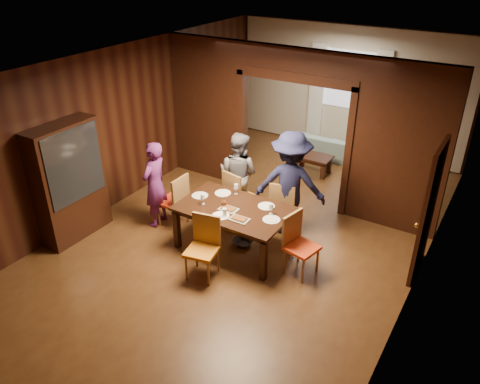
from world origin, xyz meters
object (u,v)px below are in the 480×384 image
Objects in this scene: chair_left at (172,200)px; chair_far_l at (240,195)px; sofa at (333,147)px; chair_right at (302,246)px; coffee_table at (312,164)px; dining_table at (234,228)px; hutch at (70,182)px; person_grey at (238,174)px; chair_near at (202,249)px; person_purple at (155,185)px; person_navy at (290,184)px; chair_far_r at (284,205)px.

chair_far_l is (0.90, 0.78, 0.00)m from chair_left.
chair_far_l is at bearing 81.36° from sofa.
coffee_table is at bearing 33.49° from chair_right.
sofa is at bearing 90.05° from dining_table.
sofa reaches higher than coffee_table.
hutch is at bearing 117.92° from chair_right.
person_grey is 1.63× the size of chair_near.
person_purple is 0.88× the size of dining_table.
chair_far_l reaches higher than dining_table.
sofa is at bearing 64.80° from hutch.
person_purple is 1.62m from dining_table.
person_purple is at bearing -113.96° from coffee_table.
person_navy reaches higher than coffee_table.
chair_right is (1.21, -0.03, 0.10)m from dining_table.
chair_near is (-0.53, -1.81, -0.43)m from person_navy.
hutch reaches higher than sofa.
person_grey is at bearing 131.02° from person_purple.
person_navy is (1.06, -0.07, 0.13)m from person_grey.
sofa is 0.99m from coffee_table.
chair_left is 1.00× the size of chair_far_l.
person_navy reaches higher than dining_table.
person_grey is at bearing 46.11° from hutch.
person_purple is 1.60× the size of chair_right.
hutch reaches higher than chair_near.
chair_right is at bearing -68.92° from coffee_table.
chair_left is at bearing 49.19° from person_grey.
hutch is (-3.04, -1.99, 0.08)m from person_navy.
hutch is (-2.11, -1.90, 0.52)m from chair_far_l.
chair_near is (0.53, -1.87, -0.31)m from person_grey.
hutch reaches higher than person_purple.
chair_near is at bearing 88.08° from sofa.
chair_right is at bearing 164.64° from chair_far_l.
sofa is 3.48m from chair_far_l.
person_grey is 0.88× the size of sofa.
person_purple reaches higher than chair_left.
sofa is 1.86× the size of chair_far_r.
chair_far_r is 1.00× the size of chair_near.
chair_left is 1.61m from chair_near.
hutch reaches higher than person_grey.
chair_left is 1.00× the size of chair_right.
hutch is at bearing 15.20° from person_navy.
coffee_table is at bearing 79.46° from chair_near.
person_navy is 0.92× the size of hutch.
person_purple is at bearing 14.76° from chair_far_r.
coffee_table is (-0.07, 3.30, -0.18)m from dining_table.
person_purple is at bearing 51.03° from chair_far_l.
person_navy is 1.89× the size of chair_far_r.
person_purple is at bearing 103.39° from chair_right.
hutch is at bearing -119.31° from coffee_table.
hutch is at bearing -157.16° from dining_table.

